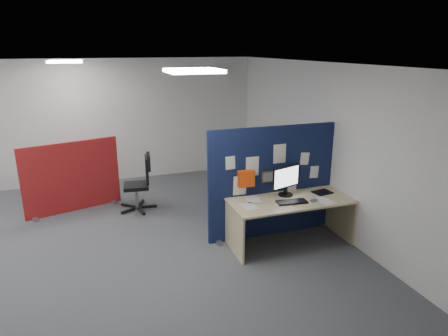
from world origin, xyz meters
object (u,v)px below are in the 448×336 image
object	(u,v)px
monitor_main	(286,179)
office_chair	(142,179)
main_desk	(289,209)
red_divider	(72,177)
navy_divider	(273,182)

from	to	relation	value
monitor_main	office_chair	bearing A→B (deg)	117.58
main_desk	red_divider	xyz separation A→B (m)	(-3.16, 2.42, 0.08)
navy_divider	main_desk	size ratio (longest dim) A/B	1.16
monitor_main	red_divider	world-z (taller)	red_divider
main_desk	red_divider	world-z (taller)	red_divider
navy_divider	office_chair	size ratio (longest dim) A/B	2.07
navy_divider	red_divider	xyz separation A→B (m)	(-3.04, 2.07, -0.25)
main_desk	navy_divider	bearing A→B (deg)	107.85
navy_divider	red_divider	bearing A→B (deg)	145.81
navy_divider	red_divider	distance (m)	3.69
monitor_main	navy_divider	bearing A→B (deg)	101.47
main_desk	office_chair	bearing A→B (deg)	133.23
monitor_main	office_chair	size ratio (longest dim) A/B	0.50
navy_divider	monitor_main	bearing A→B (deg)	-60.80
navy_divider	monitor_main	distance (m)	0.27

